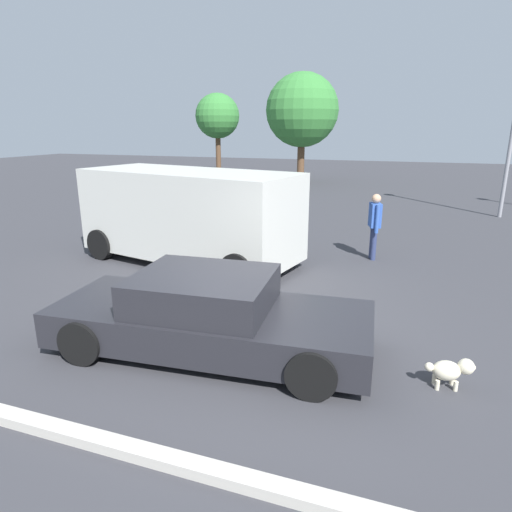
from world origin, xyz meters
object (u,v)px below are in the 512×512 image
(dog, at_px, (451,370))
(pedestrian, at_px, (375,221))
(van_white, at_px, (189,214))
(sedan_foreground, at_px, (209,316))

(dog, xyz_separation_m, pedestrian, (-1.45, 5.54, 0.72))
(dog, relative_size, van_white, 0.11)
(dog, bearing_deg, sedan_foreground, 168.46)
(sedan_foreground, distance_m, dog, 3.31)
(pedestrian, bearing_deg, van_white, -175.00)
(sedan_foreground, distance_m, pedestrian, 5.94)
(van_white, bearing_deg, dog, 157.92)
(van_white, distance_m, pedestrian, 4.54)
(van_white, height_order, pedestrian, van_white)
(dog, bearing_deg, van_white, 132.57)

